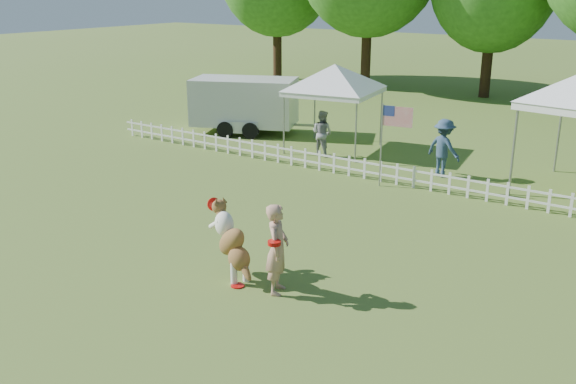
# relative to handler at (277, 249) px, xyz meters

# --- Properties ---
(ground) EXTENTS (120.00, 120.00, 0.00)m
(ground) POSITION_rel_handler_xyz_m (-0.80, 0.08, -0.83)
(ground) COLOR #496620
(ground) RESTS_ON ground
(picket_fence) EXTENTS (22.00, 0.08, 0.60)m
(picket_fence) POSITION_rel_handler_xyz_m (-0.80, 7.08, -0.53)
(picket_fence) COLOR white
(picket_fence) RESTS_ON ground
(handler) EXTENTS (0.60, 0.71, 1.66)m
(handler) POSITION_rel_handler_xyz_m (0.00, 0.00, 0.00)
(handler) COLOR tan
(handler) RESTS_ON ground
(dog) EXTENTS (1.42, 0.97, 1.40)m
(dog) POSITION_rel_handler_xyz_m (-1.05, 0.02, -0.13)
(dog) COLOR brown
(dog) RESTS_ON ground
(frisbee_on_turf) EXTENTS (0.28, 0.28, 0.02)m
(frisbee_on_turf) POSITION_rel_handler_xyz_m (-0.73, -0.25, -0.82)
(frisbee_on_turf) COLOR red
(frisbee_on_turf) RESTS_ON ground
(canopy_tent_left) EXTENTS (3.04, 3.04, 2.76)m
(canopy_tent_left) POSITION_rel_handler_xyz_m (-4.52, 9.50, 0.55)
(canopy_tent_left) COLOR white
(canopy_tent_left) RESTS_ON ground
(cargo_trailer) EXTENTS (5.07, 3.72, 2.04)m
(cargo_trailer) POSITION_rel_handler_xyz_m (-8.52, 9.83, 0.19)
(cargo_trailer) COLOR silver
(cargo_trailer) RESTS_ON ground
(flag_pole) EXTENTS (0.88, 0.22, 2.27)m
(flag_pole) POSITION_rel_handler_xyz_m (-1.39, 6.73, 0.31)
(flag_pole) COLOR gray
(flag_pole) RESTS_ON ground
(spectator_a) EXTENTS (0.74, 0.59, 1.46)m
(spectator_a) POSITION_rel_handler_xyz_m (-4.42, 8.62, -0.10)
(spectator_a) COLOR gray
(spectator_a) RESTS_ON ground
(spectator_b) EXTENTS (1.21, 0.91, 1.66)m
(spectator_b) POSITION_rel_handler_xyz_m (-0.35, 8.60, 0.00)
(spectator_b) COLOR navy
(spectator_b) RESTS_ON ground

